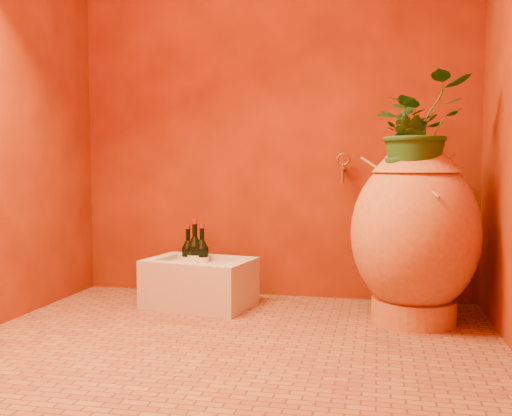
% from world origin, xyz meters
% --- Properties ---
extents(floor, '(2.50, 2.50, 0.00)m').
position_xyz_m(floor, '(0.00, 0.00, 0.00)').
color(floor, brown).
rests_on(floor, ground).
extents(wall_back, '(2.50, 0.02, 2.50)m').
position_xyz_m(wall_back, '(0.00, 1.00, 1.25)').
color(wall_back, '#5B1B05').
rests_on(wall_back, ground).
extents(amphora, '(0.67, 0.67, 0.95)m').
position_xyz_m(amphora, '(0.85, 0.52, 0.47)').
color(amphora, '#BD7235').
rests_on(amphora, floor).
extents(stone_basin, '(0.66, 0.51, 0.28)m').
position_xyz_m(stone_basin, '(-0.36, 0.61, 0.13)').
color(stone_basin, beige).
rests_on(stone_basin, floor).
extents(wine_bottle_a, '(0.08, 0.08, 0.33)m').
position_xyz_m(wine_bottle_a, '(-0.36, 0.67, 0.27)').
color(wine_bottle_a, black).
rests_on(wine_bottle_a, stone_basin).
extents(wine_bottle_b, '(0.09, 0.09, 0.35)m').
position_xyz_m(wine_bottle_b, '(-0.40, 0.66, 0.28)').
color(wine_bottle_b, black).
rests_on(wine_bottle_b, stone_basin).
extents(wine_bottle_c, '(0.08, 0.08, 0.32)m').
position_xyz_m(wine_bottle_c, '(-0.45, 0.68, 0.27)').
color(wine_bottle_c, black).
rests_on(wine_bottle_c, stone_basin).
extents(wall_tap, '(0.08, 0.17, 0.18)m').
position_xyz_m(wall_tap, '(0.45, 0.91, 0.82)').
color(wall_tap, olive).
rests_on(wall_tap, wall_back).
extents(plant_main, '(0.64, 0.62, 0.54)m').
position_xyz_m(plant_main, '(0.85, 0.50, 1.01)').
color(plant_main, '#1A4A1B').
rests_on(plant_main, amphora).
extents(plant_side, '(0.25, 0.23, 0.37)m').
position_xyz_m(plant_side, '(0.79, 0.44, 0.89)').
color(plant_side, '#1A4A1B').
rests_on(plant_side, amphora).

